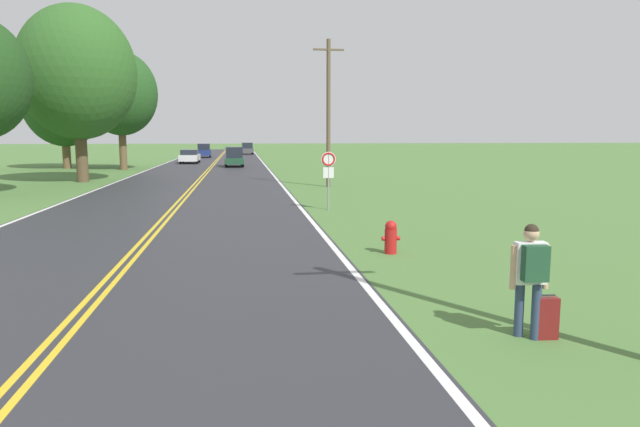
# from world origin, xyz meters

# --- Properties ---
(hitchhiker_person) EXTENTS (0.60, 0.44, 1.76)m
(hitchhiker_person) POSITION_xyz_m (7.05, 5.16, 1.08)
(hitchhiker_person) COLOR navy
(hitchhiker_person) RESTS_ON ground
(suitcase) EXTENTS (0.38, 0.16, 0.70)m
(suitcase) POSITION_xyz_m (7.31, 5.10, 0.32)
(suitcase) COLOR maroon
(suitcase) RESTS_ON ground
(fire_hydrant) EXTENTS (0.48, 0.32, 0.87)m
(fire_hydrant) POSITION_xyz_m (6.62, 11.54, 0.44)
(fire_hydrant) COLOR red
(fire_hydrant) RESTS_ON ground
(traffic_sign) EXTENTS (0.60, 0.10, 2.39)m
(traffic_sign) POSITION_xyz_m (6.35, 20.39, 1.79)
(traffic_sign) COLOR gray
(traffic_sign) RESTS_ON ground
(utility_pole_midground) EXTENTS (1.80, 0.24, 8.55)m
(utility_pole_midground) POSITION_xyz_m (7.96, 30.86, 4.43)
(utility_pole_midground) COLOR brown
(utility_pole_midground) RESTS_ON ground
(tree_left_verge) EXTENTS (7.40, 7.40, 11.26)m
(tree_left_verge) POSITION_xyz_m (-7.47, 36.45, 6.99)
(tree_left_verge) COLOR brown
(tree_left_verge) RESTS_ON ground
(tree_mid_treeline) EXTENTS (7.21, 7.21, 10.30)m
(tree_mid_treeline) POSITION_xyz_m (-12.98, 52.49, 6.14)
(tree_mid_treeline) COLOR brown
(tree_mid_treeline) RESTS_ON ground
(tree_right_cluster) EXTENTS (6.32, 6.32, 10.27)m
(tree_right_cluster) POSITION_xyz_m (-7.45, 49.76, 6.61)
(tree_right_cluster) COLOR brown
(tree_right_cluster) RESTS_ON ground
(car_dark_green_van_nearest) EXTENTS (1.93, 4.54, 1.90)m
(car_dark_green_van_nearest) POSITION_xyz_m (2.18, 53.32, 0.99)
(car_dark_green_van_nearest) COLOR black
(car_dark_green_van_nearest) RESTS_ON ground
(car_white_sedan_approaching) EXTENTS (1.96, 4.87, 1.47)m
(car_white_sedan_approaching) POSITION_xyz_m (-2.64, 60.68, 0.77)
(car_white_sedan_approaching) COLOR black
(car_white_sedan_approaching) RESTS_ON ground
(car_dark_blue_van_mid_near) EXTENTS (1.95, 4.39, 1.87)m
(car_dark_blue_van_mid_near) POSITION_xyz_m (-2.09, 76.97, 0.96)
(car_dark_blue_van_mid_near) COLOR black
(car_dark_blue_van_mid_near) RESTS_ON ground
(car_dark_grey_van_mid_far) EXTENTS (2.00, 4.17, 1.83)m
(car_dark_grey_van_mid_far) POSITION_xyz_m (3.89, 89.00, 0.94)
(car_dark_grey_van_mid_far) COLOR black
(car_dark_grey_van_mid_far) RESTS_ON ground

